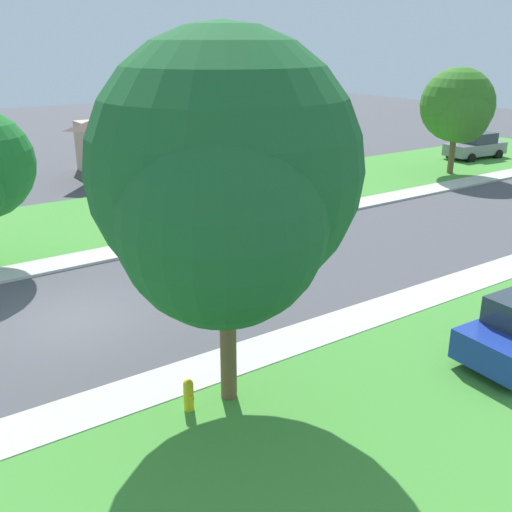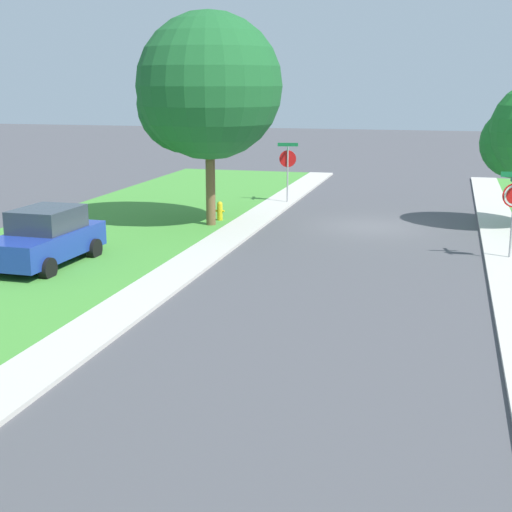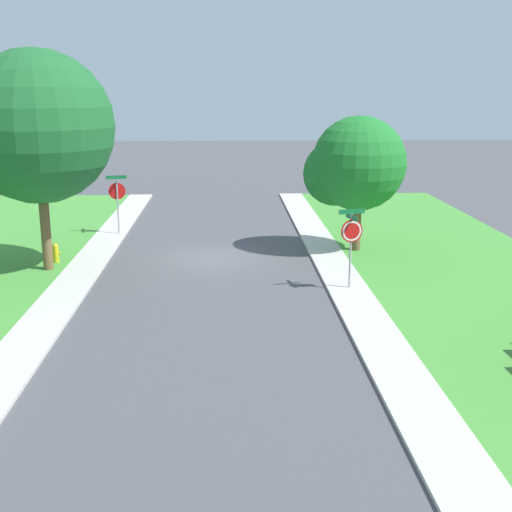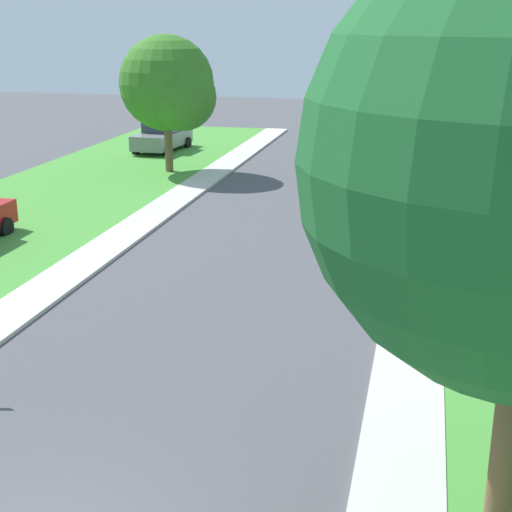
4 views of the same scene
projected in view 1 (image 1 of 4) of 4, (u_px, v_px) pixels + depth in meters
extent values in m
plane|color=#4C4C51|center=(74.00, 320.00, 17.27)|extent=(120.00, 120.00, 0.00)
cube|color=beige|center=(473.00, 280.00, 19.97)|extent=(1.40, 56.00, 0.10)
cube|color=beige|center=(299.00, 216.00, 27.26)|extent=(1.40, 56.00, 0.10)
cube|color=#479338|center=(243.00, 195.00, 30.91)|extent=(8.00, 56.00, 0.08)
cylinder|color=#9E9EA3|center=(144.00, 215.00, 22.85)|extent=(0.07, 0.07, 2.60)
cylinder|color=red|center=(144.00, 196.00, 22.63)|extent=(0.75, 0.20, 0.76)
cylinder|color=white|center=(144.00, 196.00, 22.64)|extent=(0.65, 0.16, 0.67)
cylinder|color=red|center=(145.00, 196.00, 22.65)|extent=(0.53, 0.13, 0.55)
cube|color=#146B38|center=(142.00, 179.00, 22.38)|extent=(0.90, 0.23, 0.16)
cube|color=#146B38|center=(142.00, 184.00, 22.44)|extent=(0.23, 0.90, 0.16)
cube|color=gray|center=(475.00, 149.00, 40.20)|extent=(2.09, 4.41, 0.76)
cube|color=#2D3842|center=(478.00, 138.00, 40.05)|extent=(1.74, 2.21, 0.68)
cylinder|color=black|center=(471.00, 158.00, 38.96)|extent=(0.28, 0.66, 0.64)
cylinder|color=black|center=(450.00, 154.00, 40.42)|extent=(0.28, 0.66, 0.64)
cylinder|color=black|center=(498.00, 155.00, 40.23)|extent=(0.28, 0.66, 0.64)
cylinder|color=black|center=(477.00, 150.00, 41.69)|extent=(0.28, 0.66, 0.64)
cube|color=red|center=(252.00, 181.00, 30.92)|extent=(1.81, 4.31, 0.76)
cube|color=#2D3842|center=(255.00, 167.00, 30.78)|extent=(1.61, 2.11, 0.68)
cylinder|color=black|center=(240.00, 196.00, 29.65)|extent=(0.24, 0.64, 0.64)
cylinder|color=black|center=(221.00, 189.00, 31.04)|extent=(0.24, 0.64, 0.64)
cylinder|color=black|center=(283.00, 189.00, 31.07)|extent=(0.24, 0.64, 0.64)
cylinder|color=black|center=(263.00, 182.00, 32.46)|extent=(0.24, 0.64, 0.64)
cylinder|color=black|center=(470.00, 348.00, 15.03)|extent=(0.26, 0.65, 0.64)
cylinder|color=brown|center=(228.00, 332.00, 12.88)|extent=(0.36, 0.36, 3.39)
sphere|color=#1D5E2B|center=(225.00, 167.00, 11.65)|extent=(5.42, 5.42, 5.42)
sphere|color=#1D5E2B|center=(223.00, 222.00, 10.50)|extent=(3.80, 3.80, 3.80)
cylinder|color=brown|center=(452.00, 153.00, 35.41)|extent=(0.36, 0.36, 2.59)
sphere|color=#347321|center=(457.00, 105.00, 34.46)|extent=(4.25, 4.25, 4.25)
sphere|color=#347321|center=(463.00, 117.00, 33.56)|extent=(2.97, 2.97, 2.97)
cube|color=tan|center=(158.00, 149.00, 35.29)|extent=(8.47, 7.28, 3.00)
pyramid|color=#473833|center=(155.00, 110.00, 34.50)|extent=(9.07, 7.88, 1.60)
cube|color=#51331E|center=(99.00, 164.00, 33.55)|extent=(1.00, 0.07, 2.10)
cylinder|color=gold|center=(189.00, 399.00, 12.85)|extent=(0.22, 0.22, 0.70)
sphere|color=gold|center=(188.00, 384.00, 12.72)|extent=(0.22, 0.22, 0.22)
cylinder|color=gold|center=(186.00, 392.00, 12.92)|extent=(0.10, 0.08, 0.08)
cylinder|color=gold|center=(192.00, 398.00, 12.70)|extent=(0.10, 0.08, 0.08)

